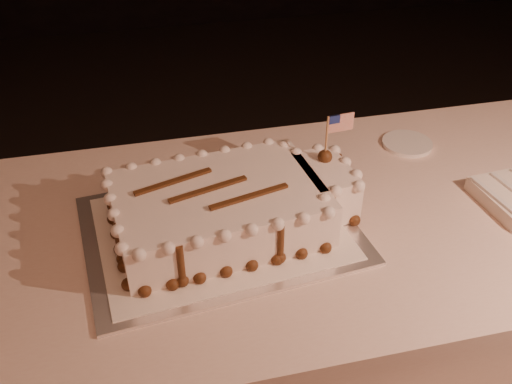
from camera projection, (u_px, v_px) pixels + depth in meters
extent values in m
cube|color=beige|center=(303.00, 326.00, 1.50)|extent=(2.40, 0.80, 0.75)
cube|color=white|center=(220.00, 230.00, 1.23)|extent=(0.61, 0.48, 0.01)
cube|color=white|center=(220.00, 228.00, 1.22)|extent=(0.54, 0.44, 0.00)
cube|color=white|center=(219.00, 209.00, 1.19)|extent=(0.45, 0.33, 0.10)
cube|color=white|center=(325.00, 187.00, 1.26)|extent=(0.12, 0.17, 0.10)
sphere|color=#572F15|center=(145.00, 291.00, 1.06)|extent=(0.03, 0.03, 0.03)
sphere|color=#572F15|center=(172.00, 284.00, 1.07)|extent=(0.03, 0.03, 0.03)
sphere|color=#572F15|center=(200.00, 278.00, 1.09)|extent=(0.03, 0.03, 0.03)
sphere|color=#572F15|center=(226.00, 271.00, 1.10)|extent=(0.03, 0.03, 0.03)
sphere|color=#572F15|center=(252.00, 265.00, 1.12)|extent=(0.03, 0.03, 0.03)
sphere|color=#572F15|center=(277.00, 259.00, 1.13)|extent=(0.03, 0.03, 0.03)
sphere|color=#572F15|center=(301.00, 253.00, 1.14)|extent=(0.03, 0.03, 0.03)
sphere|color=#572F15|center=(325.00, 248.00, 1.16)|extent=(0.03, 0.03, 0.03)
sphere|color=#572F15|center=(321.00, 234.00, 1.19)|extent=(0.03, 0.03, 0.03)
sphere|color=#572F15|center=(332.00, 225.00, 1.22)|extent=(0.03, 0.03, 0.03)
sphere|color=#572F15|center=(354.00, 220.00, 1.23)|extent=(0.03, 0.03, 0.03)
sphere|color=#572F15|center=(352.00, 209.00, 1.26)|extent=(0.03, 0.03, 0.03)
sphere|color=#572F15|center=(342.00, 195.00, 1.30)|extent=(0.03, 0.03, 0.03)
sphere|color=#572F15|center=(332.00, 183.00, 1.34)|extent=(0.03, 0.03, 0.03)
sphere|color=#572F15|center=(315.00, 181.00, 1.35)|extent=(0.03, 0.03, 0.03)
sphere|color=#572F15|center=(295.00, 186.00, 1.34)|extent=(0.03, 0.03, 0.03)
sphere|color=#572F15|center=(283.00, 178.00, 1.36)|extent=(0.03, 0.03, 0.03)
sphere|color=#572F15|center=(268.00, 175.00, 1.37)|extent=(0.03, 0.03, 0.03)
sphere|color=#572F15|center=(247.00, 180.00, 1.36)|extent=(0.03, 0.03, 0.03)
sphere|color=#572F15|center=(226.00, 184.00, 1.34)|extent=(0.03, 0.03, 0.03)
sphere|color=#572F15|center=(204.00, 188.00, 1.33)|extent=(0.03, 0.03, 0.03)
sphere|color=#572F15|center=(182.00, 192.00, 1.31)|extent=(0.03, 0.03, 0.03)
sphere|color=#572F15|center=(160.00, 197.00, 1.30)|extent=(0.03, 0.03, 0.03)
sphere|color=#572F15|center=(137.00, 201.00, 1.29)|extent=(0.03, 0.03, 0.03)
sphere|color=#572F15|center=(113.00, 206.00, 1.27)|extent=(0.03, 0.03, 0.03)
sphere|color=#572F15|center=(113.00, 219.00, 1.23)|extent=(0.03, 0.03, 0.03)
sphere|color=#572F15|center=(116.00, 233.00, 1.19)|extent=(0.03, 0.03, 0.03)
sphere|color=#572F15|center=(120.00, 249.00, 1.15)|extent=(0.03, 0.03, 0.03)
sphere|color=#572F15|center=(124.00, 266.00, 1.11)|extent=(0.03, 0.03, 0.03)
sphere|color=#572F15|center=(128.00, 284.00, 1.07)|extent=(0.03, 0.03, 0.03)
sphere|color=white|center=(139.00, 255.00, 1.01)|extent=(0.03, 0.03, 0.03)
sphere|color=white|center=(168.00, 248.00, 1.02)|extent=(0.03, 0.03, 0.03)
sphere|color=white|center=(197.00, 242.00, 1.04)|extent=(0.03, 0.03, 0.03)
sphere|color=white|center=(225.00, 236.00, 1.05)|extent=(0.03, 0.03, 0.03)
sphere|color=white|center=(252.00, 230.00, 1.06)|extent=(0.03, 0.03, 0.03)
sphere|color=white|center=(278.00, 224.00, 1.08)|extent=(0.03, 0.03, 0.03)
sphere|color=white|center=(304.00, 218.00, 1.09)|extent=(0.03, 0.03, 0.03)
sphere|color=white|center=(329.00, 213.00, 1.11)|extent=(0.03, 0.03, 0.03)
sphere|color=white|center=(324.00, 199.00, 1.14)|extent=(0.03, 0.03, 0.03)
sphere|color=white|center=(336.00, 191.00, 1.16)|extent=(0.03, 0.03, 0.03)
sphere|color=white|center=(359.00, 186.00, 1.18)|extent=(0.03, 0.03, 0.03)
sphere|color=white|center=(356.00, 175.00, 1.21)|extent=(0.03, 0.03, 0.03)
sphere|color=white|center=(345.00, 162.00, 1.25)|extent=(0.03, 0.03, 0.03)
sphere|color=white|center=(335.00, 151.00, 1.29)|extent=(0.03, 0.03, 0.03)
sphere|color=white|center=(318.00, 149.00, 1.30)|extent=(0.03, 0.03, 0.03)
sphere|color=white|center=(296.00, 153.00, 1.28)|extent=(0.03, 0.03, 0.03)
sphere|color=white|center=(284.00, 146.00, 1.31)|extent=(0.03, 0.03, 0.03)
sphere|color=white|center=(268.00, 143.00, 1.32)|extent=(0.03, 0.03, 0.03)
sphere|color=white|center=(247.00, 147.00, 1.30)|extent=(0.03, 0.03, 0.03)
sphere|color=white|center=(225.00, 151.00, 1.29)|extent=(0.03, 0.03, 0.03)
sphere|color=white|center=(202.00, 155.00, 1.28)|extent=(0.03, 0.03, 0.03)
sphere|color=white|center=(179.00, 160.00, 1.26)|extent=(0.03, 0.03, 0.03)
sphere|color=white|center=(156.00, 164.00, 1.25)|extent=(0.03, 0.03, 0.03)
sphere|color=white|center=(131.00, 168.00, 1.23)|extent=(0.03, 0.03, 0.03)
sphere|color=white|center=(107.00, 173.00, 1.22)|extent=(0.03, 0.03, 0.03)
sphere|color=white|center=(107.00, 185.00, 1.18)|extent=(0.03, 0.03, 0.03)
sphere|color=white|center=(110.00, 199.00, 1.14)|extent=(0.03, 0.03, 0.03)
sphere|color=white|center=(114.00, 215.00, 1.10)|extent=(0.03, 0.03, 0.03)
sphere|color=white|center=(118.00, 231.00, 1.06)|extent=(0.03, 0.03, 0.03)
sphere|color=white|center=(122.00, 249.00, 1.02)|extent=(0.03, 0.03, 0.03)
cylinder|color=#572F15|center=(181.00, 265.00, 1.05)|extent=(0.01, 0.01, 0.09)
sphere|color=#572F15|center=(183.00, 281.00, 1.08)|extent=(0.02, 0.02, 0.02)
cylinder|color=#572F15|center=(281.00, 242.00, 1.11)|extent=(0.01, 0.01, 0.09)
sphere|color=#572F15|center=(280.00, 258.00, 1.13)|extent=(0.02, 0.02, 0.02)
cylinder|color=#572F15|center=(331.00, 210.00, 1.19)|extent=(0.01, 0.01, 0.09)
sphere|color=#572F15|center=(330.00, 225.00, 1.21)|extent=(0.02, 0.02, 0.02)
cylinder|color=#572F15|center=(337.00, 172.00, 1.30)|extent=(0.01, 0.01, 0.09)
sphere|color=#572F15|center=(335.00, 187.00, 1.33)|extent=(0.02, 0.02, 0.02)
cylinder|color=#572F15|center=(281.00, 159.00, 1.35)|extent=(0.01, 0.01, 0.09)
sphere|color=#572F15|center=(280.00, 173.00, 1.38)|extent=(0.02, 0.02, 0.02)
cylinder|color=#572F15|center=(201.00, 173.00, 1.30)|extent=(0.01, 0.01, 0.09)
sphere|color=#572F15|center=(202.00, 188.00, 1.32)|extent=(0.02, 0.02, 0.02)
cylinder|color=#572F15|center=(113.00, 190.00, 1.25)|extent=(0.01, 0.01, 0.09)
sphere|color=#572F15|center=(116.00, 204.00, 1.27)|extent=(0.02, 0.02, 0.02)
cylinder|color=#572F15|center=(119.00, 243.00, 1.10)|extent=(0.01, 0.01, 0.09)
sphere|color=#572F15|center=(122.00, 259.00, 1.13)|extent=(0.02, 0.02, 0.02)
cube|color=#572F15|center=(173.00, 181.00, 1.18)|extent=(0.17, 0.06, 0.01)
cube|color=#572F15|center=(208.00, 189.00, 1.16)|extent=(0.17, 0.06, 0.01)
cube|color=#572F15|center=(249.00, 196.00, 1.14)|extent=(0.17, 0.05, 0.01)
sphere|color=#572F15|center=(325.00, 157.00, 1.25)|extent=(0.03, 0.03, 0.03)
cylinder|color=tan|center=(326.00, 142.00, 1.23)|extent=(0.00, 0.00, 0.12)
cube|color=red|center=(341.00, 123.00, 1.21)|extent=(0.06, 0.01, 0.04)
cube|color=navy|center=(334.00, 119.00, 1.20)|extent=(0.03, 0.01, 0.02)
cube|color=white|center=(495.00, 196.00, 1.27)|extent=(0.03, 0.16, 0.01)
cylinder|color=white|center=(407.00, 144.00, 1.52)|extent=(0.13, 0.13, 0.01)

